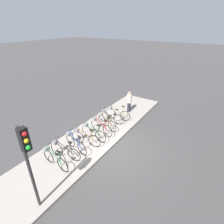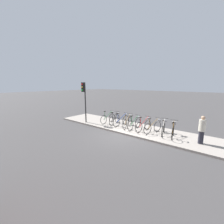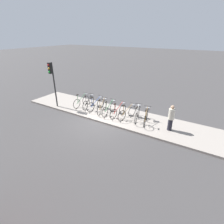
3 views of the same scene
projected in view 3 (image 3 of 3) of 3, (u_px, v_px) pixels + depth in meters
The scene contains 13 objects.
ground_plane at pixel (100, 123), 11.30m from camera, with size 120.00×120.00×0.00m, color #423F3F.
sidewalk at pixel (111, 114), 12.39m from camera, with size 14.04×2.88×0.12m.
parked_bicycle_0 at pixel (82, 100), 13.40m from camera, with size 0.46×1.70×1.05m.
parked_bicycle_1 at pixel (89, 102), 13.15m from camera, with size 0.48×1.69×1.05m.
parked_bicycle_2 at pixel (97, 104), 12.78m from camera, with size 0.50×1.68×1.05m.
parked_bicycle_3 at pixel (102, 106), 12.40m from camera, with size 0.52×1.68×1.05m.
parked_bicycle_4 at pixel (110, 108), 12.08m from camera, with size 0.46×1.71×1.05m.
parked_bicycle_5 at pixel (119, 110), 11.74m from camera, with size 0.46×1.69×1.05m.
parked_bicycle_6 at pixel (128, 112), 11.46m from camera, with size 0.61×1.65×1.05m.
parked_bicycle_7 at pixel (138, 113), 11.25m from camera, with size 0.58×1.66×1.05m.
parked_bicycle_8 at pixel (146, 116), 10.87m from camera, with size 0.55×1.67×1.05m.
pedestrian at pixel (171, 118), 9.90m from camera, with size 0.34×0.34×1.54m.
traffic_light at pixel (52, 76), 12.46m from camera, with size 0.24×0.40×3.31m.
Camera 3 is at (5.90, -8.11, 5.31)m, focal length 28.00 mm.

